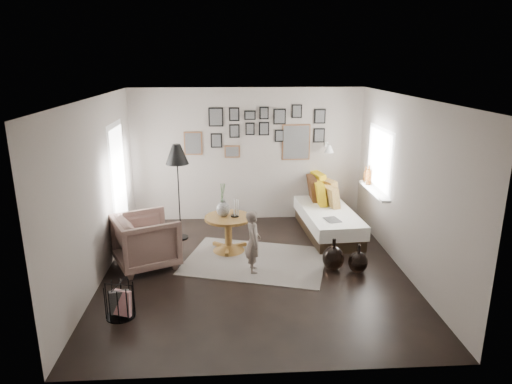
{
  "coord_description": "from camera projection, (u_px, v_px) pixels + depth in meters",
  "views": [
    {
      "loc": [
        -0.37,
        -6.37,
        3.11
      ],
      "look_at": [
        0.05,
        0.5,
        1.1
      ],
      "focal_mm": 32.0,
      "sensor_mm": 36.0,
      "label": 1
    }
  ],
  "objects": [
    {
      "name": "magazine_on_daybed",
      "position": [
        332.0,
        220.0,
        7.81
      ],
      "size": [
        0.29,
        0.35,
        0.02
      ],
      "primitive_type": "cube",
      "rotation": [
        0.0,
        0.0,
        0.24
      ],
      "color": "black",
      "rests_on": "daybed"
    },
    {
      "name": "candles",
      "position": [
        235.0,
        208.0,
        7.48
      ],
      "size": [
        0.13,
        0.13,
        0.29
      ],
      "color": "black",
      "rests_on": "pedestal_table"
    },
    {
      "name": "vase",
      "position": [
        223.0,
        206.0,
        7.48
      ],
      "size": [
        0.22,
        0.22,
        0.56
      ],
      "color": "black",
      "rests_on": "pedestal_table"
    },
    {
      "name": "pedestal_table",
      "position": [
        228.0,
        235.0,
        7.61
      ],
      "size": [
        0.78,
        0.78,
        0.61
      ],
      "rotation": [
        0.0,
        0.0,
        0.15
      ],
      "color": "brown",
      "rests_on": "ground"
    },
    {
      "name": "ground",
      "position": [
        255.0,
        270.0,
        6.99
      ],
      "size": [
        4.8,
        4.8,
        0.0
      ],
      "primitive_type": "plane",
      "color": "black",
      "rests_on": "ground"
    },
    {
      "name": "ceiling",
      "position": [
        255.0,
        98.0,
        6.26
      ],
      "size": [
        4.8,
        4.8,
        0.0
      ],
      "primitive_type": "plane",
      "rotation": [
        3.14,
        0.0,
        0.0
      ],
      "color": "white",
      "rests_on": "wall_back"
    },
    {
      "name": "armchair_cushion",
      "position": [
        149.0,
        236.0,
        7.06
      ],
      "size": [
        0.49,
        0.5,
        0.17
      ],
      "primitive_type": "cube",
      "rotation": [
        -0.21,
        0.0,
        0.41
      ],
      "color": "silver",
      "rests_on": "armchair"
    },
    {
      "name": "magazine_basket",
      "position": [
        120.0,
        301.0,
        5.67
      ],
      "size": [
        0.41,
        0.41,
        0.44
      ],
      "rotation": [
        0.0,
        0.0,
        -0.2
      ],
      "color": "black",
      "rests_on": "ground"
    },
    {
      "name": "window_right",
      "position": [
        372.0,
        186.0,
        8.14
      ],
      "size": [
        0.15,
        1.32,
        1.3
      ],
      "color": "white",
      "rests_on": "wall_right"
    },
    {
      "name": "wall_left",
      "position": [
        97.0,
        191.0,
        6.5
      ],
      "size": [
        0.0,
        4.8,
        4.8
      ],
      "primitive_type": "plane",
      "rotation": [
        1.57,
        0.0,
        1.57
      ],
      "color": "gray",
      "rests_on": "ground"
    },
    {
      "name": "child",
      "position": [
        253.0,
        242.0,
        6.81
      ],
      "size": [
        0.26,
        0.37,
        0.97
      ],
      "primitive_type": "imported",
      "rotation": [
        0.0,
        0.0,
        1.66
      ],
      "color": "#6F6157",
      "rests_on": "ground"
    },
    {
      "name": "floor_lamp",
      "position": [
        177.0,
        158.0,
        7.82
      ],
      "size": [
        0.4,
        0.4,
        1.72
      ],
      "rotation": [
        0.0,
        0.0,
        -0.1
      ],
      "color": "black",
      "rests_on": "ground"
    },
    {
      "name": "demijohn_large",
      "position": [
        333.0,
        258.0,
        6.95
      ],
      "size": [
        0.33,
        0.33,
        0.5
      ],
      "color": "black",
      "rests_on": "ground"
    },
    {
      "name": "daybed",
      "position": [
        327.0,
        216.0,
        8.48
      ],
      "size": [
        1.0,
        2.1,
        0.98
      ],
      "rotation": [
        0.0,
        0.0,
        0.07
      ],
      "color": "black",
      "rests_on": "ground"
    },
    {
      "name": "armchair",
      "position": [
        146.0,
        241.0,
        7.03
      ],
      "size": [
        1.19,
        1.18,
        0.82
      ],
      "primitive_type": "imported",
      "rotation": [
        0.0,
        0.0,
        2.01
      ],
      "color": "#75584F",
      "rests_on": "ground"
    },
    {
      "name": "rug",
      "position": [
        255.0,
        261.0,
        7.3
      ],
      "size": [
        2.52,
        2.08,
        0.01
      ],
      "primitive_type": "cube",
      "rotation": [
        0.0,
        0.0,
        -0.28
      ],
      "color": "beige",
      "rests_on": "ground"
    },
    {
      "name": "wall_back",
      "position": [
        248.0,
        155.0,
        8.93
      ],
      "size": [
        4.5,
        0.0,
        4.5
      ],
      "primitive_type": "plane",
      "rotation": [
        1.57,
        0.0,
        0.0
      ],
      "color": "gray",
      "rests_on": "ground"
    },
    {
      "name": "demijohn_small",
      "position": [
        358.0,
        262.0,
        6.86
      ],
      "size": [
        0.3,
        0.3,
        0.46
      ],
      "color": "black",
      "rests_on": "ground"
    },
    {
      "name": "wall_front",
      "position": [
        269.0,
        257.0,
        4.33
      ],
      "size": [
        4.5,
        0.0,
        4.5
      ],
      "primitive_type": "plane",
      "rotation": [
        -1.57,
        0.0,
        0.0
      ],
      "color": "gray",
      "rests_on": "ground"
    },
    {
      "name": "door_left",
      "position": [
        119.0,
        186.0,
        7.72
      ],
      "size": [
        0.0,
        2.14,
        2.14
      ],
      "color": "white",
      "rests_on": "wall_left"
    },
    {
      "name": "wall_sconce",
      "position": [
        329.0,
        149.0,
        8.72
      ],
      "size": [
        0.18,
        0.36,
        0.16
      ],
      "color": "white",
      "rests_on": "wall_back"
    },
    {
      "name": "wall_right",
      "position": [
        406.0,
        186.0,
        6.76
      ],
      "size": [
        0.0,
        4.8,
        4.8
      ],
      "primitive_type": "plane",
      "rotation": [
        1.57,
        0.0,
        -1.57
      ],
      "color": "gray",
      "rests_on": "ground"
    },
    {
      "name": "gallery_wall",
      "position": [
        262.0,
        133.0,
        8.8
      ],
      "size": [
        2.74,
        0.03,
        1.08
      ],
      "color": "brown",
      "rests_on": "wall_back"
    }
  ]
}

